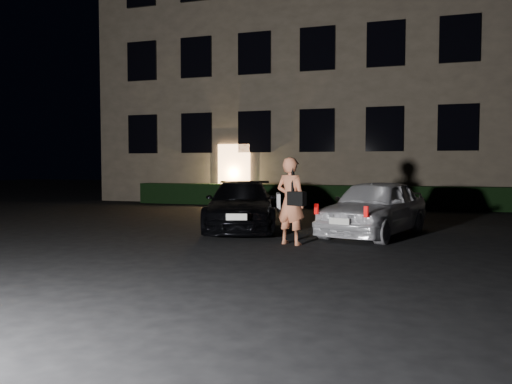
% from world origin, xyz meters
% --- Properties ---
extents(ground, '(80.00, 80.00, 0.00)m').
position_xyz_m(ground, '(0.00, 0.00, 0.00)').
color(ground, black).
rests_on(ground, ground).
extents(building, '(20.00, 8.11, 12.00)m').
position_xyz_m(building, '(-0.00, 14.99, 6.00)').
color(building, brown).
rests_on(building, ground).
extents(hedge, '(15.00, 0.70, 0.85)m').
position_xyz_m(hedge, '(0.00, 10.50, 0.42)').
color(hedge, black).
rests_on(hedge, ground).
extents(sedan, '(2.79, 4.46, 1.21)m').
position_xyz_m(sedan, '(-0.46, 3.13, 0.60)').
color(sedan, black).
rests_on(sedan, ground).
extents(hatch, '(2.59, 4.09, 1.30)m').
position_xyz_m(hatch, '(2.82, 2.98, 0.65)').
color(hatch, silver).
rests_on(hatch, ground).
extents(man, '(0.75, 0.63, 1.77)m').
position_xyz_m(man, '(1.31, 1.06, 0.89)').
color(man, '#D87951').
rests_on(man, ground).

